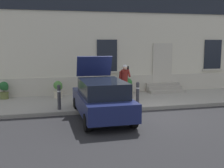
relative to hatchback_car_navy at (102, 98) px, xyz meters
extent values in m
plane|color=#232326|center=(1.84, -0.05, -0.80)|extent=(80.00, 80.00, 0.00)
cube|color=#99968E|center=(1.84, 2.75, -0.72)|extent=(24.00, 3.60, 0.15)
cube|color=gray|center=(1.84, 0.89, -0.72)|extent=(24.00, 0.12, 0.15)
cube|color=beige|center=(1.84, 5.25, 2.95)|extent=(24.00, 1.40, 7.50)
cube|color=#BCB7A8|center=(1.84, 4.53, -0.25)|extent=(24.00, 0.08, 1.10)
cube|color=#1E472D|center=(4.42, 4.52, 0.88)|extent=(1.00, 0.08, 2.10)
cube|color=#BCB7A8|center=(4.42, 4.50, 0.93)|extent=(1.16, 0.06, 2.24)
cube|color=black|center=(1.22, 4.52, 1.40)|extent=(1.10, 0.06, 1.70)
cube|color=#BCB7A8|center=(1.22, 4.49, 0.50)|extent=(1.30, 0.12, 0.10)
cube|color=black|center=(7.62, 4.52, 1.40)|extent=(1.10, 0.06, 1.70)
cube|color=#BCB7A8|center=(7.62, 4.49, 0.50)|extent=(1.30, 0.12, 0.10)
cube|color=#9E998E|center=(4.42, 3.75, -0.57)|extent=(1.96, 0.32, 0.16)
cube|color=#9E998E|center=(4.42, 4.07, -0.49)|extent=(1.96, 0.32, 0.32)
cube|color=#9E998E|center=(4.42, 4.39, -0.41)|extent=(1.96, 0.32, 0.48)
cube|color=#161E4C|center=(0.00, 0.02, -0.18)|extent=(1.81, 4.03, 0.64)
cube|color=black|center=(0.00, -0.13, 0.42)|extent=(1.58, 2.42, 0.56)
cube|color=black|center=(-0.03, 2.03, -0.40)|extent=(1.66, 0.12, 0.20)
cube|color=yellow|center=(-0.03, 2.03, -0.22)|extent=(0.52, 0.03, 0.12)
cube|color=#B21414|center=(-0.79, 2.02, 0.04)|extent=(0.16, 0.04, 0.18)
cube|color=#B21414|center=(0.72, 2.04, 0.04)|extent=(0.16, 0.04, 0.18)
cube|color=#161E4C|center=(-0.02, 1.47, 1.10)|extent=(1.49, 0.39, 0.87)
cylinder|color=black|center=(-0.77, -1.39, -0.50)|extent=(0.21, 0.60, 0.60)
cylinder|color=black|center=(0.82, -1.37, -0.50)|extent=(0.21, 0.60, 0.60)
cylinder|color=black|center=(-0.82, 1.41, -0.50)|extent=(0.21, 0.60, 0.60)
cylinder|color=black|center=(0.77, 1.43, -0.50)|extent=(0.21, 0.60, 0.60)
cylinder|color=#333338|center=(1.88, 1.30, -0.17)|extent=(0.14, 0.14, 0.95)
sphere|color=#333338|center=(1.88, 1.30, 0.32)|extent=(0.15, 0.15, 0.15)
cylinder|color=silver|center=(1.88, 1.30, 0.12)|extent=(0.15, 0.15, 0.06)
cylinder|color=#333338|center=(-1.53, 1.30, -0.17)|extent=(0.14, 0.14, 0.95)
sphere|color=#333338|center=(-1.53, 1.30, 0.32)|extent=(0.15, 0.15, 0.15)
cylinder|color=silver|center=(-1.53, 1.30, 0.12)|extent=(0.15, 0.15, 0.06)
cylinder|color=maroon|center=(1.44, 2.36, -0.20)|extent=(0.15, 0.15, 0.82)
cube|color=black|center=(1.44, 2.42, -0.60)|extent=(0.12, 0.28, 0.10)
cylinder|color=maroon|center=(1.66, 2.36, -0.20)|extent=(0.15, 0.15, 0.82)
cube|color=black|center=(1.66, 2.42, -0.60)|extent=(0.12, 0.28, 0.10)
cylinder|color=maroon|center=(1.55, 2.31, 0.52)|extent=(0.34, 0.45, 0.67)
sphere|color=tan|center=(1.55, 2.22, 0.96)|extent=(0.22, 0.22, 0.22)
sphere|color=silver|center=(1.55, 2.22, 0.99)|extent=(0.21, 0.21, 0.21)
cylinder|color=maroon|center=(1.33, 2.26, 0.50)|extent=(0.09, 0.19, 0.57)
cylinder|color=maroon|center=(1.75, 2.26, 0.72)|extent=(0.09, 0.41, 0.42)
cube|color=black|center=(1.70, 2.20, 0.94)|extent=(0.07, 0.02, 0.15)
cylinder|color=#606B38|center=(-4.05, 4.16, -0.48)|extent=(0.40, 0.40, 0.34)
cylinder|color=#606B38|center=(-4.05, 4.16, -0.34)|extent=(0.44, 0.44, 0.05)
cylinder|color=#47331E|center=(-4.05, 4.16, -0.19)|extent=(0.04, 0.04, 0.24)
sphere|color=#1E5628|center=(-4.05, 4.16, -0.01)|extent=(0.44, 0.44, 0.44)
sphere|color=#1E5628|center=(-3.95, 4.11, -0.11)|extent=(0.24, 0.24, 0.24)
cylinder|color=beige|center=(-1.46, 3.79, -0.48)|extent=(0.40, 0.40, 0.34)
cylinder|color=beige|center=(-1.46, 3.79, -0.34)|extent=(0.44, 0.44, 0.05)
cylinder|color=#47331E|center=(-1.46, 3.79, -0.19)|extent=(0.04, 0.04, 0.24)
sphere|color=#4C843D|center=(-1.46, 3.79, -0.01)|extent=(0.44, 0.44, 0.44)
sphere|color=#4C843D|center=(-1.36, 3.74, -0.11)|extent=(0.24, 0.24, 0.24)
cylinder|color=#2D2D30|center=(1.13, 3.79, -0.48)|extent=(0.40, 0.40, 0.34)
cylinder|color=#2D2D30|center=(1.13, 3.79, -0.34)|extent=(0.44, 0.44, 0.05)
cylinder|color=#47331E|center=(1.13, 3.79, -0.19)|extent=(0.04, 0.04, 0.24)
sphere|color=#286B2D|center=(1.13, 3.79, -0.01)|extent=(0.44, 0.44, 0.44)
sphere|color=#286B2D|center=(1.23, 3.74, -0.11)|extent=(0.24, 0.24, 0.24)
cylinder|color=#B25B38|center=(2.24, 3.96, -0.48)|extent=(0.40, 0.40, 0.34)
cylinder|color=#B25B38|center=(2.24, 3.96, -0.34)|extent=(0.44, 0.44, 0.05)
cylinder|color=#47331E|center=(2.24, 3.96, -0.19)|extent=(0.04, 0.04, 0.24)
sphere|color=#286B2D|center=(2.24, 3.96, -0.01)|extent=(0.44, 0.44, 0.44)
sphere|color=#286B2D|center=(2.34, 3.91, -0.11)|extent=(0.24, 0.24, 0.24)
camera|label=1|loc=(-2.08, -10.25, 2.11)|focal=45.01mm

